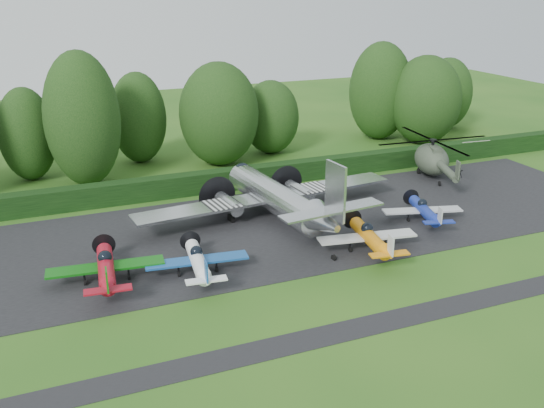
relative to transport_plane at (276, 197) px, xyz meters
name	(u,v)px	position (x,y,z in m)	size (l,w,h in m)	color
ground	(298,287)	(-3.18, -11.45, -2.13)	(160.00, 160.00, 0.00)	#255818
apron	(247,233)	(-3.18, -1.45, -2.13)	(70.00, 18.00, 0.01)	black
taxiway_verge	(341,332)	(-3.18, -17.45, -2.13)	(70.00, 2.00, 0.00)	black
hedgerow	(208,192)	(-3.18, 9.55, -2.13)	(90.00, 1.60, 2.00)	black
transport_plane	(276,197)	(0.00, 0.00, 0.00)	(23.87, 18.31, 7.65)	silver
light_plane_red	(106,268)	(-14.93, -6.19, -0.89)	(7.80, 8.20, 3.00)	#A10E20
light_plane_white	(198,261)	(-8.90, -7.33, -0.99)	(7.16, 7.53, 2.75)	white
light_plane_orange	(370,237)	(4.09, -8.40, -0.92)	(7.59, 7.98, 2.92)	orange
light_plane_blue	(424,210)	(11.46, -4.98, -1.05)	(6.75, 7.10, 2.59)	navy
helicopter	(432,157)	(19.73, 5.35, 0.00)	(12.33, 14.44, 3.97)	#394535
sign_board	(476,147)	(28.51, 9.05, -0.76)	(3.60, 0.14, 2.03)	#3F3326
tree_1	(219,114)	(0.82, 18.02, 3.49)	(8.64, 8.64, 11.26)	black
tree_3	(380,91)	(23.19, 21.39, 3.99)	(7.86, 7.86, 12.26)	black
tree_4	(138,118)	(-7.16, 22.28, 2.88)	(6.14, 6.14, 10.06)	black
tree_5	(425,100)	(27.09, 17.28, 3.30)	(8.73, 8.73, 10.87)	black
tree_7	(27,134)	(-18.73, 20.13, 2.60)	(5.59, 5.59, 9.49)	black
tree_8	(447,93)	(34.83, 23.07, 2.65)	(6.76, 6.76, 9.58)	black
tree_9	(82,120)	(-13.56, 16.20, 4.48)	(7.29, 7.29, 13.25)	black
tree_10	(271,117)	(7.76, 20.25, 2.14)	(6.61, 6.61, 8.57)	black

